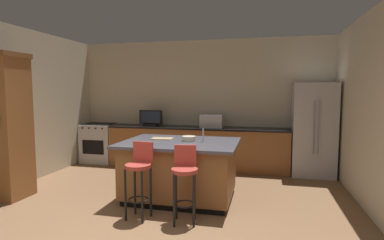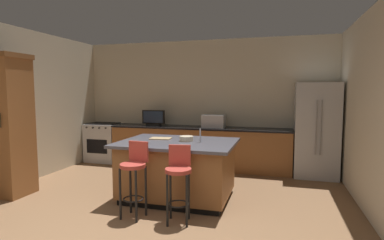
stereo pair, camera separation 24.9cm
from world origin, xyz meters
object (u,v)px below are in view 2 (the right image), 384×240
object	(u,v)px
bar_stool_left	(134,172)
cutting_board	(161,138)
microwave	(214,121)
tv_monitor	(153,119)
range_oven	(104,142)
kitchen_island	(178,169)
refrigerator	(316,130)
cabinet_tower	(7,123)
fruit_bowl	(186,139)
bar_stool_right	(179,177)

from	to	relation	value
bar_stool_left	cutting_board	world-z (taller)	bar_stool_left
microwave	tv_monitor	size ratio (longest dim) A/B	0.90
range_oven	tv_monitor	size ratio (longest dim) A/B	1.74
kitchen_island	refrigerator	distance (m)	3.00
cabinet_tower	fruit_bowl	distance (m)	2.93
range_oven	bar_stool_right	world-z (taller)	bar_stool_right
microwave	kitchen_island	bearing A→B (deg)	-94.58
refrigerator	fruit_bowl	distance (m)	2.83
kitchen_island	range_oven	bearing A→B (deg)	142.10
cabinet_tower	bar_stool_left	world-z (taller)	cabinet_tower
cabinet_tower	microwave	bearing A→B (deg)	41.90
refrigerator	cutting_board	world-z (taller)	refrigerator
tv_monitor	cutting_board	distance (m)	2.01
refrigerator	bar_stool_right	xyz separation A→B (m)	(-1.94, -2.79, -0.33)
range_oven	fruit_bowl	bearing A→B (deg)	-35.68
fruit_bowl	range_oven	bearing A→B (deg)	144.32
microwave	tv_monitor	xyz separation A→B (m)	(-1.40, -0.05, 0.02)
range_oven	bar_stool_right	distance (m)	4.04
fruit_bowl	bar_stool_right	bearing A→B (deg)	-79.36
cabinet_tower	bar_stool_right	xyz separation A→B (m)	(3.02, -0.25, -0.59)
refrigerator	bar_stool_left	world-z (taller)	refrigerator
bar_stool_left	bar_stool_right	bearing A→B (deg)	6.70
tv_monitor	bar_stool_left	bearing A→B (deg)	-72.05
kitchen_island	cutting_board	bearing A→B (deg)	156.14
refrigerator	bar_stool_left	size ratio (longest dim) A/B	1.83
kitchen_island	microwave	world-z (taller)	microwave
microwave	cabinet_tower	bearing A→B (deg)	-138.10
range_oven	microwave	world-z (taller)	microwave
bar_stool_right	fruit_bowl	xyz separation A→B (m)	(-0.17, 0.90, 0.35)
bar_stool_left	cutting_board	distance (m)	1.05
range_oven	fruit_bowl	size ratio (longest dim) A/B	4.30
kitchen_island	bar_stool_left	bearing A→B (deg)	-111.23
refrigerator	cutting_board	distance (m)	3.15
refrigerator	range_oven	bearing A→B (deg)	179.42
range_oven	cutting_board	distance (m)	2.93
range_oven	cabinet_tower	distance (m)	2.69
bar_stool_left	cutting_board	bearing A→B (deg)	96.81
bar_stool_right	fruit_bowl	size ratio (longest dim) A/B	4.60
tv_monitor	bar_stool_right	bearing A→B (deg)	-61.22
kitchen_island	microwave	size ratio (longest dim) A/B	3.74
microwave	cutting_board	distance (m)	1.92
kitchen_island	cabinet_tower	distance (m)	2.88
bar_stool_right	fruit_bowl	distance (m)	0.99
tv_monitor	fruit_bowl	world-z (taller)	tv_monitor
cabinet_tower	kitchen_island	bearing A→B (deg)	12.12
cabinet_tower	cutting_board	distance (m)	2.50
refrigerator	microwave	xyz separation A→B (m)	(-2.08, 0.05, 0.12)
range_oven	bar_stool_left	size ratio (longest dim) A/B	0.91
refrigerator	microwave	bearing A→B (deg)	178.63
kitchen_island	bar_stool_left	world-z (taller)	bar_stool_left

